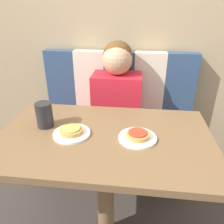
{
  "coord_description": "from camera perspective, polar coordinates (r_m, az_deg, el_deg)",
  "views": [
    {
      "loc": [
        0.15,
        -0.94,
        1.37
      ],
      "look_at": [
        0.0,
        0.32,
        0.75
      ],
      "focal_mm": 35.0,
      "sensor_mm": 36.0,
      "label": 1
    }
  ],
  "objects": [
    {
      "name": "plate_right",
      "position": [
        1.1,
        6.67,
        -6.71
      ],
      "size": [
        0.19,
        0.19,
        0.01
      ],
      "color": "white",
      "rests_on": "dining_table"
    },
    {
      "name": "wall_back",
      "position": [
        1.88,
        2.45,
        24.03
      ],
      "size": [
        7.0,
        0.05,
        2.6
      ],
      "color": "tan",
      "rests_on": "ground_plane"
    },
    {
      "name": "person",
      "position": [
        1.69,
        1.32,
        6.32
      ],
      "size": [
        0.37,
        0.26,
        0.7
      ],
      "color": "red",
      "rests_on": "booth_seat"
    },
    {
      "name": "drinking_cup",
      "position": [
        1.22,
        -17.24,
        -0.73
      ],
      "size": [
        0.09,
        0.09,
        0.14
      ],
      "color": "#232328",
      "rests_on": "dining_table"
    },
    {
      "name": "dining_table",
      "position": [
        1.18,
        -1.88,
        -10.19
      ],
      "size": [
        1.1,
        0.69,
        0.77
      ],
      "color": "brown",
      "rests_on": "ground_plane"
    },
    {
      "name": "booth_backrest",
      "position": [
        1.88,
        1.87,
        6.72
      ],
      "size": [
        1.25,
        0.1,
        0.59
      ],
      "color": "navy",
      "rests_on": "booth_seat"
    },
    {
      "name": "booth_seat",
      "position": [
        1.96,
        1.13,
        -9.68
      ],
      "size": [
        1.25,
        0.48,
        0.45
      ],
      "color": "#5B1919",
      "rests_on": "ground_plane"
    },
    {
      "name": "plate_left",
      "position": [
        1.14,
        -10.47,
        -5.55
      ],
      "size": [
        0.19,
        0.19,
        0.01
      ],
      "color": "white",
      "rests_on": "dining_table"
    },
    {
      "name": "pizza_left",
      "position": [
        1.13,
        -10.54,
        -4.74
      ],
      "size": [
        0.12,
        0.12,
        0.03
      ],
      "color": "#C68E47",
      "rests_on": "plate_left"
    },
    {
      "name": "pizza_right",
      "position": [
        1.09,
        6.72,
        -5.87
      ],
      "size": [
        0.12,
        0.12,
        0.03
      ],
      "color": "#C68E47",
      "rests_on": "plate_right"
    }
  ]
}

